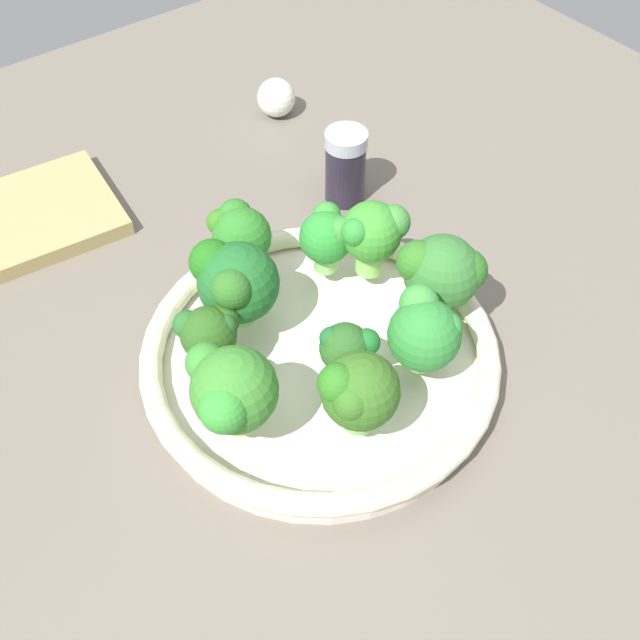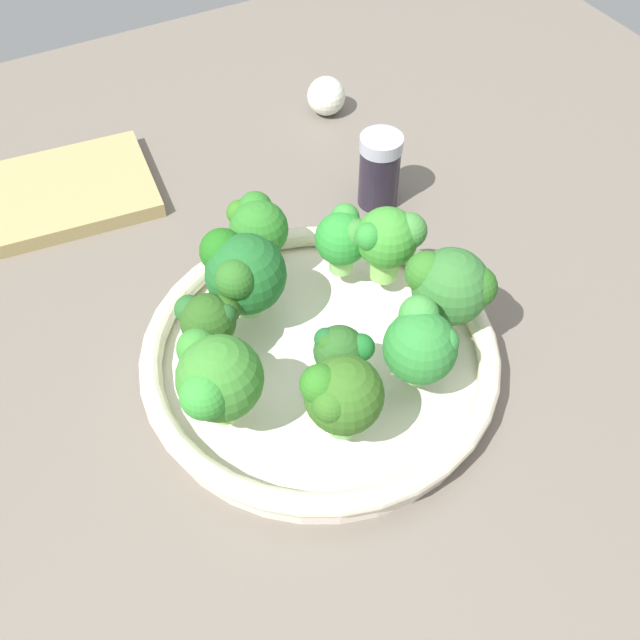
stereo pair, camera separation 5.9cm
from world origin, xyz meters
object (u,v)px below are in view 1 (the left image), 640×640
object	(u,v)px
bowl	(320,356)
broccoli_floret_6	(240,234)
broccoli_floret_4	(440,270)
garlic_bulb	(276,98)
broccoli_floret_5	(210,332)
broccoli_floret_7	(346,348)
broccoli_floret_8	(372,233)
broccoli_floret_9	(229,388)
broccoli_floret_2	(358,391)
broccoli_floret_3	(233,279)
pepper_shaker	(345,166)
broccoli_floret_0	(328,236)
broccoli_floret_1	(425,331)

from	to	relation	value
bowl	broccoli_floret_6	distance (cm)	12.64
broccoli_floret_4	garlic_bulb	distance (cm)	36.67
garlic_bulb	broccoli_floret_6	bearing A→B (deg)	49.20
broccoli_floret_5	broccoli_floret_7	size ratio (longest dim) A/B	1.12
broccoli_floret_8	broccoli_floret_5	bearing A→B (deg)	0.74
broccoli_floret_6	broccoli_floret_9	xyz separation A→B (cm)	(9.77, 13.60, 0.67)
bowl	broccoli_floret_2	xyz separation A→B (cm)	(2.41, 7.66, 5.70)
broccoli_floret_6	broccoli_floret_7	world-z (taller)	broccoli_floret_6
broccoli_floret_2	broccoli_floret_6	size ratio (longest dim) A/B	1.07
broccoli_floret_5	broccoli_floret_7	xyz separation A→B (cm)	(-7.57, 7.37, -0.34)
broccoli_floret_5	broccoli_floret_8	size ratio (longest dim) A/B	0.78
garlic_bulb	broccoli_floret_3	bearing A→B (deg)	49.66
pepper_shaker	broccoli_floret_2	bearing A→B (deg)	53.12
broccoli_floret_4	pepper_shaker	size ratio (longest dim) A/B	0.88
broccoli_floret_0	broccoli_floret_8	distance (cm)	3.85
broccoli_floret_4	broccoli_floret_3	bearing A→B (deg)	-32.06
broccoli_floret_7	pepper_shaker	distance (cm)	25.39
broccoli_floret_6	garlic_bulb	xyz separation A→B (cm)	(-18.67, -21.64, -5.01)
broccoli_floret_8	garlic_bulb	xyz separation A→B (cm)	(-9.96, -28.87, -5.61)
broccoli_floret_0	pepper_shaker	xyz separation A→B (cm)	(-9.63, -9.59, -3.01)
broccoli_floret_2	broccoli_floret_6	bearing A→B (deg)	-97.18
broccoli_floret_2	broccoli_floret_3	bearing A→B (deg)	-84.59
broccoli_floret_3	broccoli_floret_5	world-z (taller)	broccoli_floret_3
broccoli_floret_1	broccoli_floret_0	bearing A→B (deg)	-92.96
broccoli_floret_2	broccoli_floret_8	bearing A→B (deg)	-133.23
broccoli_floret_0	garlic_bulb	distance (cm)	29.56
broccoli_floret_0	broccoli_floret_5	distance (cm)	13.98
broccoli_floret_3	broccoli_floret_9	distance (cm)	10.69
broccoli_floret_9	broccoli_floret_1	bearing A→B (deg)	164.88
broccoli_floret_0	broccoli_floret_3	xyz separation A→B (cm)	(9.74, 0.16, 0.83)
broccoli_floret_0	broccoli_floret_3	bearing A→B (deg)	0.94
broccoli_floret_1	pepper_shaker	xyz separation A→B (cm)	(-10.31, -22.66, -3.11)
broccoli_floret_6	broccoli_floret_4	bearing A→B (deg)	127.57
broccoli_floret_4	broccoli_floret_9	world-z (taller)	broccoli_floret_9
broccoli_floret_1	broccoli_floret_5	world-z (taller)	broccoli_floret_1
broccoli_floret_6	broccoli_floret_7	size ratio (longest dim) A/B	1.29
broccoli_floret_9	garlic_bulb	size ratio (longest dim) A/B	1.73
broccoli_floret_6	broccoli_floret_8	xyz separation A→B (cm)	(-8.71, 7.23, 0.61)
broccoli_floret_2	garlic_bulb	world-z (taller)	broccoli_floret_2
broccoli_floret_0	garlic_bulb	size ratio (longest dim) A/B	1.35
pepper_shaker	broccoli_floret_8	bearing A→B (deg)	60.49
broccoli_floret_1	broccoli_floret_8	distance (cm)	11.01
broccoli_floret_1	broccoli_floret_7	distance (cm)	6.20
broccoli_floret_0	broccoli_floret_5	bearing A→B (deg)	11.66
broccoli_floret_8	garlic_bulb	distance (cm)	31.05
garlic_bulb	broccoli_floret_5	bearing A→B (deg)	47.79
broccoli_floret_4	broccoli_floret_9	distance (cm)	20.36
broccoli_floret_8	broccoli_floret_4	bearing A→B (deg)	105.98
broccoli_floret_5	broccoli_floret_9	world-z (taller)	broccoli_floret_9
broccoli_floret_0	broccoli_floret_7	distance (cm)	11.91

